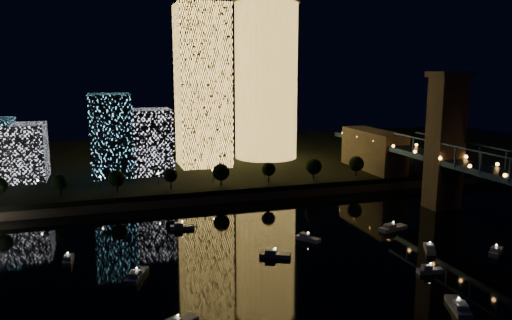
# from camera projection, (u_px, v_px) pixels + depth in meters

# --- Properties ---
(ground) EXTENTS (520.00, 520.00, 0.00)m
(ground) POSITION_uv_depth(u_px,v_px,m) (345.00, 283.00, 120.06)
(ground) COLOR black
(ground) RESTS_ON ground
(far_bank) EXTENTS (420.00, 160.00, 5.00)m
(far_bank) POSITION_uv_depth(u_px,v_px,m) (209.00, 160.00, 270.06)
(far_bank) COLOR black
(far_bank) RESTS_ON ground
(seawall) EXTENTS (420.00, 6.00, 3.00)m
(seawall) POSITION_uv_depth(u_px,v_px,m) (249.00, 196.00, 196.90)
(seawall) COLOR #6B5E4C
(seawall) RESTS_ON ground
(tower_cylindrical) EXTENTS (34.00, 34.00, 80.40)m
(tower_cylindrical) POSITION_uv_depth(u_px,v_px,m) (266.00, 80.00, 255.82)
(tower_cylindrical) COLOR #FFC151
(tower_cylindrical) RESTS_ON far_bank
(tower_rectangular) EXTENTS (23.77, 23.77, 75.62)m
(tower_rectangular) POSITION_uv_depth(u_px,v_px,m) (203.00, 86.00, 236.71)
(tower_rectangular) COLOR #FFC151
(tower_rectangular) RESTS_ON far_bank
(midrise_blocks) EXTENTS (83.43, 23.01, 35.39)m
(midrise_blocks) POSITION_uv_depth(u_px,v_px,m) (75.00, 144.00, 213.01)
(midrise_blocks) COLOR silver
(midrise_blocks) RESTS_ON far_bank
(motorboats) EXTENTS (119.14, 79.16, 2.78)m
(motorboats) POSITION_uv_depth(u_px,v_px,m) (308.00, 263.00, 130.47)
(motorboats) COLOR silver
(motorboats) RESTS_ON ground
(esplanade_trees) EXTENTS (166.05, 6.83, 8.91)m
(esplanade_trees) POSITION_uv_depth(u_px,v_px,m) (190.00, 174.00, 194.45)
(esplanade_trees) COLOR black
(esplanade_trees) RESTS_ON far_bank
(street_lamps) EXTENTS (132.70, 0.70, 5.65)m
(street_lamps) POSITION_uv_depth(u_px,v_px,m) (158.00, 176.00, 197.00)
(street_lamps) COLOR black
(street_lamps) RESTS_ON far_bank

